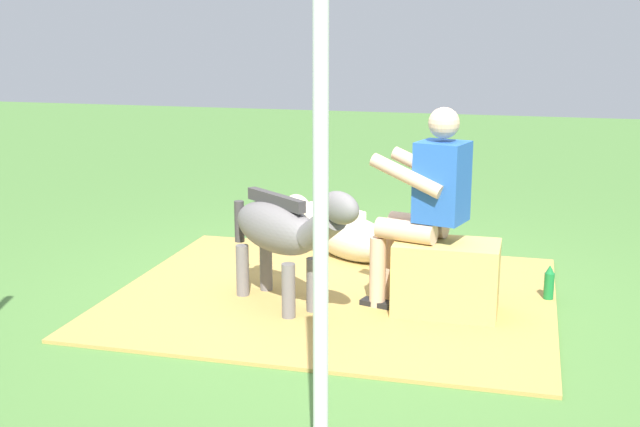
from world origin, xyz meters
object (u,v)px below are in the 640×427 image
Objects in this scene: person_seated at (425,200)px; pony_lying at (343,234)px; soda_bottle at (549,284)px; tent_pole_left at (321,202)px; pony_standing at (284,230)px; hay_bale at (446,279)px.

person_seated reaches higher than pony_lying.
tent_pole_left is at bearing 71.63° from soda_bottle.
pony_standing is (0.91, 0.19, -0.22)m from person_seated.
pony_lying is at bearing -55.16° from person_seated.
pony_standing is at bearing 85.87° from pony_lying.
person_seated reaches higher than pony_standing.
hay_bale is 2.55m from tent_pole_left.
soda_bottle is (-1.74, -0.61, -0.43)m from pony_standing.
tent_pole_left is (-0.82, 2.17, 0.71)m from pony_standing.
tent_pole_left reaches higher than pony_lying.
pony_standing is at bearing 11.74° from person_seated.
pony_standing is at bearing 8.35° from hay_bale.
soda_bottle is at bearing -108.37° from tent_pole_left.
hay_bale is 0.82m from soda_bottle.
soda_bottle is at bearing -160.72° from pony_standing.
person_seated is (0.16, -0.03, 0.52)m from hay_bale.
pony_lying is (-0.10, -1.35, -0.37)m from pony_standing.
soda_bottle is (-1.64, 0.74, -0.06)m from pony_lying.
soda_bottle is at bearing -153.22° from person_seated.
tent_pole_left reaches higher than hay_bale.
hay_bale is 1.12m from pony_standing.
person_seated is at bearing -92.23° from tent_pole_left.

